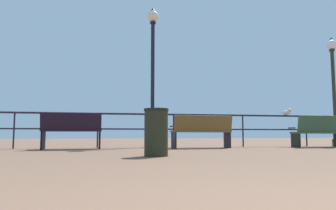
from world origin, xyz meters
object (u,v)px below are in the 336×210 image
bench_near_right (202,129)px  lamppost_center (153,61)px  lamppost_right (333,81)px  seagull_on_rail (287,112)px  bench_near_left (72,129)px  trash_bin (156,132)px  bench_far_right (319,130)px

bench_near_right → lamppost_center: size_ratio=0.39×
lamppost_right → seagull_on_rail: bearing=-172.5°
bench_near_left → trash_bin: (1.71, -2.85, -0.10)m
lamppost_center → lamppost_right: size_ratio=1.15×
bench_far_right → lamppost_center: size_ratio=0.39×
bench_near_left → bench_far_right: bench_far_right is taller
bench_near_right → seagull_on_rail: 3.20m
trash_bin → bench_near_right: bearing=58.8°
lamppost_center → bench_near_right: bearing=-39.5°
bench_near_right → trash_bin: (-1.73, -2.86, -0.10)m
bench_near_left → seagull_on_rail: seagull_on_rail is taller
lamppost_right → seagull_on_rail: size_ratio=8.37×
lamppost_center → seagull_on_rail: lamppost_center is taller
bench_near_right → lamppost_center: bearing=140.5°
trash_bin → bench_far_right: bearing=28.1°
lamppost_right → trash_bin: size_ratio=4.58×
bench_near_left → lamppost_right: size_ratio=0.39×
bench_near_right → lamppost_right: size_ratio=0.45×
bench_near_left → bench_near_right: bearing=0.1°
lamppost_center → trash_bin: size_ratio=5.25×
lamppost_right → bench_near_right: bearing=-168.6°
bench_near_left → lamppost_right: 8.69m
trash_bin → seagull_on_rail: bearing=37.0°
bench_far_right → lamppost_center: (-4.85, 1.02, 2.08)m
bench_near_left → lamppost_right: (8.46, 1.02, 1.69)m
seagull_on_rail → bench_near_left: bearing=-173.3°
seagull_on_rail → lamppost_right: bearing=7.5°
bench_near_left → bench_far_right: bearing=-0.0°
seagull_on_rail → trash_bin: 6.03m
lamppost_right → trash_bin: 7.99m
bench_near_left → seagull_on_rail: bearing=6.7°
bench_far_right → lamppost_right: size_ratio=0.45×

